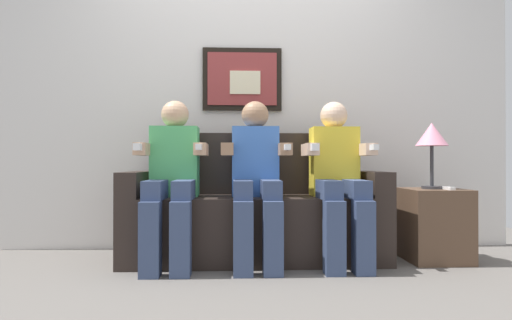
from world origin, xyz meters
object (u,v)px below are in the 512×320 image
(person_on_right, at_px, (338,174))
(table_lamp, at_px, (432,137))
(person_on_left, at_px, (172,174))
(side_table_right, at_px, (434,225))
(couch, at_px, (255,215))
(person_in_middle, at_px, (256,174))
(spare_remote_on_table, at_px, (448,188))

(person_on_right, xyz_separation_m, table_lamp, (0.67, 0.06, 0.25))
(person_on_left, bearing_deg, side_table_right, 1.95)
(person_on_right, bearing_deg, table_lamp, 4.82)
(couch, relative_size, side_table_right, 3.59)
(table_lamp, bearing_deg, couch, 174.88)
(person_on_left, height_order, table_lamp, person_on_left)
(person_in_middle, xyz_separation_m, table_lamp, (1.23, 0.06, 0.25))
(side_table_right, bearing_deg, person_on_right, -174.92)
(person_in_middle, distance_m, side_table_right, 1.30)
(couch, height_order, person_in_middle, person_in_middle)
(person_on_left, xyz_separation_m, side_table_right, (1.80, 0.06, -0.36))
(person_in_middle, bearing_deg, table_lamp, 2.63)
(person_in_middle, bearing_deg, side_table_right, 2.80)
(table_lamp, bearing_deg, spare_remote_on_table, -56.68)
(person_in_middle, distance_m, person_on_right, 0.55)
(person_on_left, relative_size, person_on_right, 1.00)
(person_on_right, xyz_separation_m, side_table_right, (0.69, 0.06, -0.36))
(spare_remote_on_table, bearing_deg, side_table_right, 114.35)
(person_on_left, relative_size, side_table_right, 2.22)
(person_on_right, height_order, table_lamp, person_on_right)
(person_in_middle, bearing_deg, couch, 90.17)
(person_in_middle, relative_size, person_on_right, 1.00)
(person_on_left, distance_m, person_in_middle, 0.56)
(couch, xyz_separation_m, side_table_right, (1.25, -0.11, -0.06))
(couch, distance_m, person_in_middle, 0.34)
(person_on_left, xyz_separation_m, table_lamp, (1.78, 0.06, 0.25))
(person_in_middle, height_order, person_on_right, same)
(couch, bearing_deg, person_on_left, -163.25)
(person_in_middle, distance_m, spare_remote_on_table, 1.30)
(person_on_left, bearing_deg, person_in_middle, 0.05)
(person_on_left, height_order, person_in_middle, same)
(person_on_right, bearing_deg, person_on_left, 180.00)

